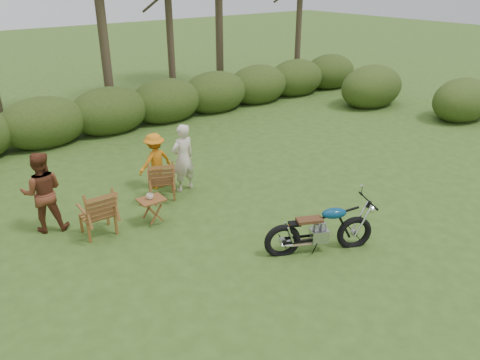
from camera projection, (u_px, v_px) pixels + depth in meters
ground at (320, 257)px, 8.26m from camera, size 80.00×80.00×0.00m
tree_line at (103, 0)px, 14.01m from camera, size 22.52×11.62×8.14m
motorcycle at (318, 250)px, 8.48m from camera, size 2.03×1.48×1.09m
lawn_chair_right at (162, 198)px, 10.43m from camera, size 0.84×0.84×0.93m
lawn_chair_left at (100, 233)px, 9.02m from camera, size 0.69×0.69×0.96m
side_table at (152, 211)px, 9.28m from camera, size 0.52×0.44×0.53m
cup at (150, 196)px, 9.16m from camera, size 0.15×0.15×0.11m
adult_a at (185, 190)px, 10.80m from camera, size 0.61×0.43×1.58m
adult_b at (50, 229)px, 9.17m from camera, size 0.94×0.84×1.60m
child at (157, 187)px, 10.94m from camera, size 0.91×0.59×1.31m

